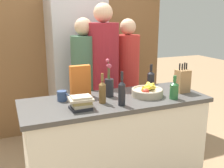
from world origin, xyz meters
The scene contains 16 objects.
kitchen_island centered at (0.00, 0.00, 0.47)m, with size 1.71×0.65×0.94m.
back_wall_wood centered at (0.00, 1.66, 1.30)m, with size 2.91×0.12×2.60m.
refrigerator centered at (-0.01, 1.30, 0.96)m, with size 0.70×0.63×1.93m.
fruit_bowl centered at (0.31, -0.04, 0.98)m, with size 0.30×0.30×0.12m.
knife_block centered at (0.70, -0.05, 1.05)m, with size 0.13×0.11×0.30m.
flower_vase centered at (-0.03, 0.09, 1.05)m, with size 0.08×0.08×0.36m.
cereal_box centered at (-0.27, 0.20, 1.08)m, with size 0.19×0.07×0.29m.
coffee_mug centered at (-0.46, 0.13, 0.98)m, with size 0.10×0.11×0.09m.
book_stack centered at (-0.37, -0.15, 0.99)m, with size 0.20×0.16×0.11m.
bottle_oil centered at (0.47, 0.17, 1.04)m, with size 0.07×0.07×0.26m.
bottle_vinegar centered at (-0.15, -0.06, 1.04)m, with size 0.06×0.06×0.26m.
bottle_wine centered at (0.49, -0.21, 1.02)m, with size 0.08×0.08×0.22m.
bottle_water centered at (-0.02, -0.19, 1.05)m, with size 0.06×0.06×0.29m.
person_at_sink centered at (-0.08, 0.70, 0.94)m, with size 0.29×0.29×1.66m.
person_in_blue centered at (0.13, 0.64, 1.02)m, with size 0.35×0.35×1.81m.
person_in_red_tee centered at (0.48, 0.74, 0.94)m, with size 0.29×0.29×1.64m.
Camera 1 is at (-0.91, -2.10, 1.67)m, focal length 42.00 mm.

